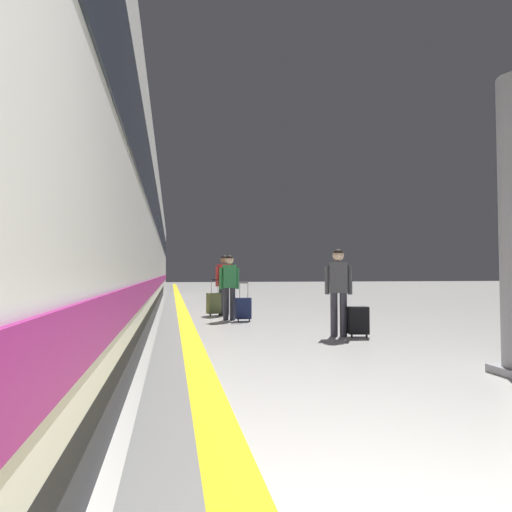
# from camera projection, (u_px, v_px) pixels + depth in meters

# --- Properties ---
(safety_line_strip) EXTENTS (0.36, 80.00, 0.01)m
(safety_line_strip) POSITION_uv_depth(u_px,v_px,m) (187.00, 326.00, 10.01)
(safety_line_strip) COLOR yellow
(safety_line_strip) RESTS_ON ground
(tactile_edge_band) EXTENTS (0.63, 80.00, 0.01)m
(tactile_edge_band) POSITION_uv_depth(u_px,v_px,m) (172.00, 327.00, 9.95)
(tactile_edge_band) COLOR slate
(tactile_edge_band) RESTS_ON ground
(high_speed_train) EXTENTS (2.94, 36.28, 4.97)m
(high_speed_train) POSITION_uv_depth(u_px,v_px,m) (78.00, 205.00, 8.34)
(high_speed_train) COLOR #38383D
(high_speed_train) RESTS_ON ground
(passenger_near) EXTENTS (0.50, 0.30, 1.68)m
(passenger_near) POSITION_uv_depth(u_px,v_px,m) (338.00, 285.00, 8.51)
(passenger_near) COLOR #383842
(passenger_near) RESTS_ON ground
(suitcase_near) EXTENTS (0.41, 0.28, 0.58)m
(suitcase_near) POSITION_uv_depth(u_px,v_px,m) (358.00, 320.00, 8.38)
(suitcase_near) COLOR black
(suitcase_near) RESTS_ON ground
(passenger_mid) EXTENTS (0.51, 0.33, 1.74)m
(passenger_mid) POSITION_uv_depth(u_px,v_px,m) (224.00, 280.00, 12.89)
(passenger_mid) COLOR #383842
(passenger_mid) RESTS_ON ground
(suitcase_mid) EXTENTS (0.43, 0.34, 1.04)m
(suitcase_mid) POSITION_uv_depth(u_px,v_px,m) (214.00, 303.00, 12.61)
(suitcase_mid) COLOR #596038
(suitcase_mid) RESTS_ON ground
(passenger_far) EXTENTS (0.52, 0.23, 1.68)m
(passenger_far) POSITION_uv_depth(u_px,v_px,m) (229.00, 282.00, 11.40)
(passenger_far) COLOR #383842
(passenger_far) RESTS_ON ground
(suitcase_far) EXTENTS (0.39, 0.24, 0.98)m
(suitcase_far) POSITION_uv_depth(u_px,v_px,m) (243.00, 308.00, 11.13)
(suitcase_far) COLOR #19234C
(suitcase_far) RESTS_ON ground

